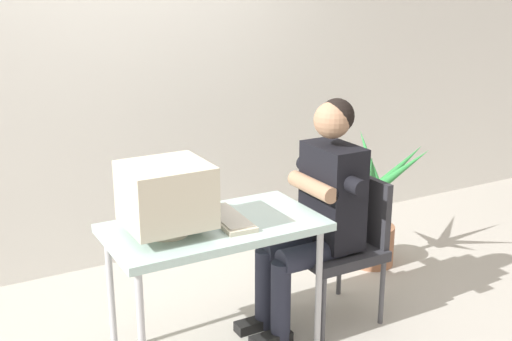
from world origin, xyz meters
TOP-DOWN VIEW (x-y plane):
  - wall_back at (0.30, 1.40)m, footprint 8.00×0.10m
  - desk at (0.00, 0.00)m, footprint 1.12×0.60m
  - crt_monitor at (-0.26, -0.01)m, footprint 0.42×0.38m
  - keyboard at (0.08, -0.00)m, footprint 0.18×0.43m
  - office_chair at (0.82, -0.02)m, footprint 0.47×0.47m
  - person_seated at (0.64, -0.02)m, footprint 0.68×0.57m
  - potted_plant at (1.44, 0.45)m, footprint 0.82×0.74m
  - desk_mug at (0.07, 0.18)m, footprint 0.07×0.09m

SIDE VIEW (x-z plane):
  - potted_plant at x=1.44m, z-range -0.10..0.84m
  - office_chair at x=0.82m, z-range 0.06..0.91m
  - desk at x=0.00m, z-range 0.31..1.04m
  - person_seated at x=0.64m, z-range 0.06..1.38m
  - keyboard at x=0.08m, z-range 0.73..0.77m
  - desk_mug at x=0.07m, z-range 0.74..0.83m
  - crt_monitor at x=-0.26m, z-range 0.76..1.12m
  - wall_back at x=0.30m, z-range 0.00..3.00m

